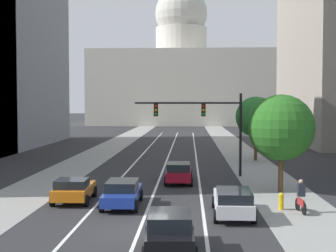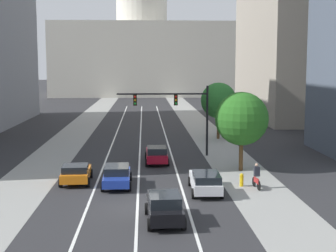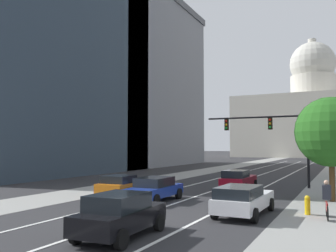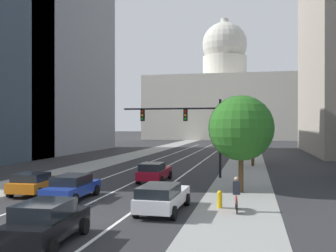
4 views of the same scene
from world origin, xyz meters
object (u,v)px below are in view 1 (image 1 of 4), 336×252
(car_black, at_px, (170,231))
(cyclist, at_px, (301,196))
(car_crimson, at_px, (179,172))
(street_tree_far_right, at_px, (281,128))
(traffic_signal_mast, at_px, (206,118))
(street_tree_mid_right, at_px, (256,117))
(capitol_building, at_px, (181,80))
(car_orange, at_px, (74,189))
(car_blue, at_px, (122,193))
(car_white, at_px, (233,201))
(fire_hydrant, at_px, (281,201))

(car_black, height_order, cyclist, cyclist)
(car_crimson, xyz_separation_m, street_tree_far_right, (6.50, -3.24, 3.31))
(car_crimson, relative_size, traffic_signal_mast, 0.57)
(car_black, distance_m, street_tree_far_right, 14.44)
(street_tree_far_right, height_order, street_tree_mid_right, street_tree_mid_right)
(street_tree_far_right, bearing_deg, capitol_building, 94.59)
(cyclist, bearing_deg, street_tree_far_right, -5.57)
(car_orange, bearing_deg, traffic_signal_mast, -40.11)
(car_blue, relative_size, car_black, 1.09)
(car_white, height_order, car_black, car_black)
(fire_hydrant, bearing_deg, capitol_building, 93.86)
(car_blue, bearing_deg, street_tree_far_right, -65.31)
(car_black, bearing_deg, cyclist, -45.98)
(capitol_building, distance_m, car_blue, 104.28)
(car_blue, xyz_separation_m, street_tree_mid_right, (10.14, 21.18, 3.53))
(car_orange, height_order, car_blue, car_blue)
(traffic_signal_mast, distance_m, street_tree_mid_right, 11.44)
(cyclist, xyz_separation_m, street_tree_mid_right, (0.79, 22.39, 3.42))
(car_orange, height_order, fire_hydrant, car_orange)
(car_blue, height_order, street_tree_mid_right, street_tree_mid_right)
(car_white, distance_m, cyclist, 3.65)
(car_blue, xyz_separation_m, car_black, (2.91, -7.99, 0.07))
(car_white, relative_size, street_tree_mid_right, 0.77)
(car_crimson, height_order, fire_hydrant, car_crimson)
(car_blue, xyz_separation_m, car_crimson, (2.91, 7.72, 0.02))
(street_tree_far_right, bearing_deg, fire_hydrant, -100.48)
(fire_hydrant, distance_m, cyclist, 1.16)
(traffic_signal_mast, xyz_separation_m, fire_hydrant, (3.55, -11.55, -3.99))
(capitol_building, distance_m, car_white, 106.45)
(car_orange, xyz_separation_m, street_tree_far_right, (12.32, 3.50, 3.36))
(car_blue, bearing_deg, car_orange, 70.41)
(car_white, xyz_separation_m, cyclist, (3.54, 0.90, 0.09))
(car_orange, bearing_deg, street_tree_far_right, -76.20)
(capitol_building, distance_m, cyclist, 105.75)
(capitol_building, height_order, cyclist, capitol_building)
(car_white, height_order, fire_hydrant, car_white)
(car_crimson, relative_size, street_tree_far_right, 0.76)
(car_white, height_order, car_blue, car_white)
(car_orange, height_order, car_crimson, car_crimson)
(car_white, bearing_deg, cyclist, -74.39)
(car_white, bearing_deg, car_orange, 71.78)
(car_black, relative_size, street_tree_far_right, 0.67)
(car_orange, distance_m, car_black, 10.69)
(car_crimson, height_order, street_tree_mid_right, street_tree_mid_right)
(capitol_building, height_order, car_orange, capitol_building)
(car_crimson, bearing_deg, car_white, -163.99)
(capitol_building, height_order, car_blue, capitol_building)
(car_orange, relative_size, cyclist, 2.36)
(cyclist, bearing_deg, traffic_signal_mast, 14.94)
(car_black, bearing_deg, capitol_building, -1.70)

